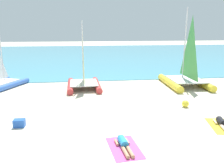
{
  "coord_description": "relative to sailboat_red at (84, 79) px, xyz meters",
  "views": [
    {
      "loc": [
        -1.67,
        -8.56,
        4.47
      ],
      "look_at": [
        0.0,
        4.97,
        1.2
      ],
      "focal_mm": 37.9,
      "sensor_mm": 36.0,
      "label": 1
    }
  ],
  "objects": [
    {
      "name": "ground_plane",
      "position": [
        1.66,
        1.24,
        -0.74
      ],
      "size": [
        120.0,
        120.0,
        0.0
      ],
      "primitive_type": "plane",
      "color": "beige"
    },
    {
      "name": "ocean_water",
      "position": [
        1.66,
        22.29,
        -0.71
      ],
      "size": [
        120.0,
        40.0,
        0.05
      ],
      "primitive_type": "cube",
      "color": "#4C9EB7",
      "rests_on": "ground"
    },
    {
      "name": "sailboat_red",
      "position": [
        0.0,
        0.0,
        0.0
      ],
      "size": [
        2.55,
        3.88,
        4.96
      ],
      "rotation": [
        0.0,
        0.0,
        0.03
      ],
      "color": "#CC3838",
      "rests_on": "ground"
    },
    {
      "name": "sailboat_yellow",
      "position": [
        7.87,
        -0.19,
        0.15
      ],
      "size": [
        3.04,
        4.65,
        5.97
      ],
      "rotation": [
        0.0,
        0.0,
        -0.03
      ],
      "color": "yellow",
      "rests_on": "ground"
    },
    {
      "name": "towel_left",
      "position": [
        1.46,
        -9.25,
        -0.73
      ],
      "size": [
        1.28,
        2.0,
        0.01
      ],
      "primitive_type": "cube",
      "rotation": [
        0.0,
        0.0,
        0.1
      ],
      "color": "#D84C99",
      "rests_on": "ground"
    },
    {
      "name": "sunbather_left",
      "position": [
        1.45,
        -9.19,
        -0.61
      ],
      "size": [
        0.58,
        1.57,
        0.3
      ],
      "rotation": [
        0.0,
        0.0,
        0.1
      ],
      "color": "#268CCC",
      "rests_on": "towel_left"
    },
    {
      "name": "towel_right",
      "position": [
        6.34,
        -7.81,
        -0.73
      ],
      "size": [
        1.48,
        2.09,
        0.01
      ],
      "primitive_type": "cube",
      "rotation": [
        0.0,
        0.0,
        -0.22
      ],
      "color": "yellow",
      "rests_on": "ground"
    },
    {
      "name": "sunbather_right",
      "position": [
        6.35,
        -7.75,
        -0.61
      ],
      "size": [
        0.72,
        1.56,
        0.3
      ],
      "rotation": [
        0.0,
        0.0,
        -0.22
      ],
      "color": "black",
      "rests_on": "towel_right"
    },
    {
      "name": "beach_ball",
      "position": [
        5.77,
        -5.0,
        -0.54
      ],
      "size": [
        0.4,
        0.4,
        0.4
      ],
      "primitive_type": "sphere",
      "color": "yellow",
      "rests_on": "ground"
    },
    {
      "name": "cooler_box",
      "position": [
        -3.01,
        -6.72,
        -0.56
      ],
      "size": [
        0.5,
        0.36,
        0.36
      ],
      "primitive_type": "cube",
      "color": "blue",
      "rests_on": "ground"
    }
  ]
}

